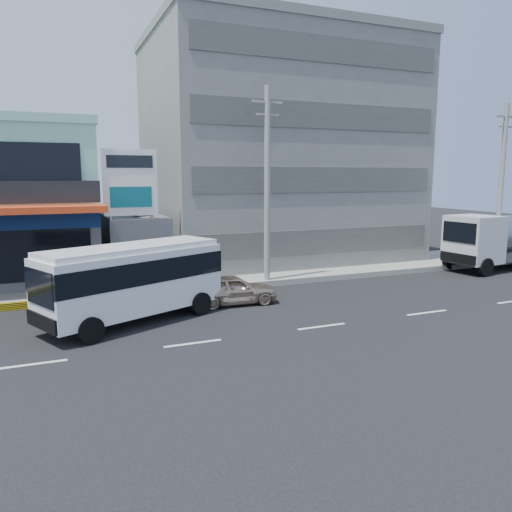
{
  "coord_description": "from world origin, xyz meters",
  "views": [
    {
      "loc": [
        -4.24,
        -15.8,
        5.63
      ],
      "look_at": [
        3.9,
        3.81,
        2.2
      ],
      "focal_mm": 35.0,
      "sensor_mm": 36.0,
      "label": 1
    }
  ],
  "objects_px": {
    "utility_pole_far": "(501,183)",
    "motorcycle_rider": "(61,297)",
    "satellite_dish": "(136,215)",
    "utility_pole_near": "(267,185)",
    "minibus": "(133,276)",
    "billboard": "(131,190)",
    "concrete_building": "(276,155)",
    "sedan": "(232,289)",
    "tanker_truck": "(502,239)"
  },
  "relations": [
    {
      "from": "utility_pole_near",
      "to": "sedan",
      "type": "bearing_deg",
      "value": -135.12
    },
    {
      "from": "utility_pole_near",
      "to": "utility_pole_far",
      "type": "distance_m",
      "value": 16.0
    },
    {
      "from": "concrete_building",
      "to": "motorcycle_rider",
      "type": "xyz_separation_m",
      "value": [
        -14.0,
        -9.62,
        -6.23
      ]
    },
    {
      "from": "minibus",
      "to": "billboard",
      "type": "bearing_deg",
      "value": 80.95
    },
    {
      "from": "satellite_dish",
      "to": "billboard",
      "type": "bearing_deg",
      "value": -105.52
    },
    {
      "from": "concrete_building",
      "to": "tanker_truck",
      "type": "relative_size",
      "value": 1.84
    },
    {
      "from": "concrete_building",
      "to": "utility_pole_near",
      "type": "distance_m",
      "value": 8.79
    },
    {
      "from": "billboard",
      "to": "sedan",
      "type": "height_order",
      "value": "billboard"
    },
    {
      "from": "utility_pole_near",
      "to": "minibus",
      "type": "xyz_separation_m",
      "value": [
        -7.43,
        -4.01,
        -3.35
      ]
    },
    {
      "from": "satellite_dish",
      "to": "billboard",
      "type": "relative_size",
      "value": 0.22
    },
    {
      "from": "satellite_dish",
      "to": "motorcycle_rider",
      "type": "relative_size",
      "value": 0.64
    },
    {
      "from": "satellite_dish",
      "to": "tanker_truck",
      "type": "relative_size",
      "value": 0.17
    },
    {
      "from": "utility_pole_near",
      "to": "tanker_truck",
      "type": "bearing_deg",
      "value": -4.18
    },
    {
      "from": "minibus",
      "to": "tanker_truck",
      "type": "xyz_separation_m",
      "value": [
        22.59,
        2.9,
        -0.01
      ]
    },
    {
      "from": "sedan",
      "to": "motorcycle_rider",
      "type": "bearing_deg",
      "value": 85.03
    },
    {
      "from": "concrete_building",
      "to": "satellite_dish",
      "type": "bearing_deg",
      "value": -158.2
    },
    {
      "from": "satellite_dish",
      "to": "utility_pole_near",
      "type": "relative_size",
      "value": 0.15
    },
    {
      "from": "minibus",
      "to": "sedan",
      "type": "bearing_deg",
      "value": 13.02
    },
    {
      "from": "minibus",
      "to": "sedan",
      "type": "xyz_separation_m",
      "value": [
        4.43,
        1.02,
        -1.12
      ]
    },
    {
      "from": "concrete_building",
      "to": "billboard",
      "type": "xyz_separation_m",
      "value": [
        -10.5,
        -5.8,
        -2.07
      ]
    },
    {
      "from": "billboard",
      "to": "minibus",
      "type": "distance_m",
      "value": 6.67
    },
    {
      "from": "concrete_building",
      "to": "utility_pole_far",
      "type": "xyz_separation_m",
      "value": [
        12.0,
        -7.6,
        -1.85
      ]
    },
    {
      "from": "concrete_building",
      "to": "sedan",
      "type": "xyz_separation_m",
      "value": [
        -7.0,
        -10.59,
        -6.33
      ]
    },
    {
      "from": "satellite_dish",
      "to": "minibus",
      "type": "bearing_deg",
      "value": -100.61
    },
    {
      "from": "billboard",
      "to": "motorcycle_rider",
      "type": "relative_size",
      "value": 2.96
    },
    {
      "from": "utility_pole_far",
      "to": "motorcycle_rider",
      "type": "distance_m",
      "value": 26.44
    },
    {
      "from": "satellite_dish",
      "to": "utility_pole_far",
      "type": "height_order",
      "value": "utility_pole_far"
    },
    {
      "from": "sedan",
      "to": "tanker_truck",
      "type": "distance_m",
      "value": 18.29
    },
    {
      "from": "concrete_building",
      "to": "sedan",
      "type": "distance_m",
      "value": 14.18
    },
    {
      "from": "tanker_truck",
      "to": "sedan",
      "type": "bearing_deg",
      "value": -174.09
    },
    {
      "from": "satellite_dish",
      "to": "utility_pole_far",
      "type": "distance_m",
      "value": 22.35
    },
    {
      "from": "concrete_building",
      "to": "satellite_dish",
      "type": "relative_size",
      "value": 10.67
    },
    {
      "from": "concrete_building",
      "to": "sedan",
      "type": "height_order",
      "value": "concrete_building"
    },
    {
      "from": "satellite_dish",
      "to": "sedan",
      "type": "distance_m",
      "value": 7.8
    },
    {
      "from": "concrete_building",
      "to": "satellite_dish",
      "type": "distance_m",
      "value": 11.3
    },
    {
      "from": "utility_pole_near",
      "to": "tanker_truck",
      "type": "xyz_separation_m",
      "value": [
        15.16,
        -1.11,
        -3.36
      ]
    },
    {
      "from": "minibus",
      "to": "utility_pole_far",
      "type": "bearing_deg",
      "value": 9.72
    },
    {
      "from": "utility_pole_near",
      "to": "sedan",
      "type": "xyz_separation_m",
      "value": [
        -3.0,
        -2.99,
        -4.48
      ]
    },
    {
      "from": "satellite_dish",
      "to": "sedan",
      "type": "height_order",
      "value": "satellite_dish"
    },
    {
      "from": "billboard",
      "to": "utility_pole_far",
      "type": "xyz_separation_m",
      "value": [
        22.5,
        -1.8,
        0.22
      ]
    },
    {
      "from": "utility_pole_near",
      "to": "concrete_building",
      "type": "bearing_deg",
      "value": 62.24
    },
    {
      "from": "minibus",
      "to": "tanker_truck",
      "type": "relative_size",
      "value": 0.86
    },
    {
      "from": "utility_pole_far",
      "to": "motorcycle_rider",
      "type": "relative_size",
      "value": 4.28
    },
    {
      "from": "utility_pole_near",
      "to": "minibus",
      "type": "distance_m",
      "value": 9.08
    },
    {
      "from": "sedan",
      "to": "concrete_building",
      "type": "bearing_deg",
      "value": -30.56
    },
    {
      "from": "billboard",
      "to": "motorcycle_rider",
      "type": "distance_m",
      "value": 6.64
    },
    {
      "from": "utility_pole_near",
      "to": "motorcycle_rider",
      "type": "bearing_deg",
      "value": -168.59
    },
    {
      "from": "concrete_building",
      "to": "utility_pole_near",
      "type": "bearing_deg",
      "value": -117.76
    },
    {
      "from": "satellite_dish",
      "to": "billboard",
      "type": "xyz_separation_m",
      "value": [
        -0.5,
        -1.8,
        1.35
      ]
    },
    {
      "from": "utility_pole_far",
      "to": "concrete_building",
      "type": "bearing_deg",
      "value": 147.65
    }
  ]
}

